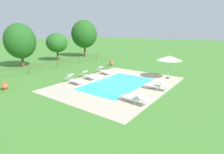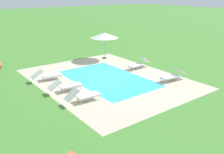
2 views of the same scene
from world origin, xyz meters
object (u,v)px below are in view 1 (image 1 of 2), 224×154
sun_lounger_north_far (88,76)px  terracotta_urn_near_fence (5,86)px  sun_lounger_north_near_steps (74,80)px  tree_far_east (84,34)px  sun_lounger_south_mid (134,98)px  sun_lounger_north_end (155,85)px  terracotta_urn_by_tree (111,63)px  tree_far_west (57,43)px  sun_lounger_north_mid (103,71)px  patio_umbrella_open_foreground (169,58)px  tree_centre (20,41)px

sun_lounger_north_far → terracotta_urn_near_fence: 7.22m
sun_lounger_north_near_steps → tree_far_east: (12.93, 11.20, 3.63)m
sun_lounger_north_near_steps → sun_lounger_south_mid: bearing=-95.8°
sun_lounger_south_mid → sun_lounger_north_far: bearing=68.6°
sun_lounger_north_end → terracotta_urn_by_tree: (6.02, 8.92, 0.02)m
sun_lounger_south_mid → tree_far_east: tree_far_east is taller
terracotta_urn_by_tree → terracotta_urn_near_fence: bearing=175.7°
terracotta_urn_near_fence → tree_far_west: (11.77, 8.37, 2.45)m
sun_lounger_north_end → tree_far_west: 18.97m
sun_lounger_south_mid → terracotta_urn_by_tree: size_ratio=2.85×
terracotta_urn_by_tree → sun_lounger_north_mid: bearing=-154.3°
sun_lounger_north_far → terracotta_urn_near_fence: sun_lounger_north_far is taller
sun_lounger_north_mid → patio_umbrella_open_foreground: (2.41, -6.45, 1.71)m
sun_lounger_north_mid → sun_lounger_north_end: bearing=-103.8°
sun_lounger_north_mid → tree_centre: bearing=105.9°
patio_umbrella_open_foreground → tree_far_west: bearing=89.0°
sun_lounger_north_near_steps → sun_lounger_south_mid: (-0.67, -6.61, -0.01)m
sun_lounger_north_far → sun_lounger_north_mid: bearing=1.4°
sun_lounger_north_mid → terracotta_urn_near_fence: sun_lounger_north_mid is taller
patio_umbrella_open_foreground → sun_lounger_north_end: bearing=-174.8°
sun_lounger_north_near_steps → sun_lounger_north_far: bearing=1.9°
tree_centre → tree_far_east: size_ratio=0.87×
sun_lounger_south_mid → tree_centre: bearing=83.6°
sun_lounger_south_mid → terracotta_urn_by_tree: sun_lounger_south_mid is taller
sun_lounger_north_far → sun_lounger_north_end: bearing=-82.5°
sun_lounger_north_mid → terracotta_urn_near_fence: 9.57m
terracotta_urn_near_fence → tree_far_west: 14.65m
sun_lounger_north_near_steps → sun_lounger_north_end: 7.27m
sun_lounger_north_near_steps → sun_lounger_north_end: bearing=-67.2°
sun_lounger_north_end → tree_far_east: tree_far_east is taller
sun_lounger_north_near_steps → patio_umbrella_open_foreground: size_ratio=0.83×
sun_lounger_north_end → tree_centre: 18.28m
tree_centre → tree_far_east: (11.60, -0.08, 0.63)m
sun_lounger_north_end → terracotta_urn_near_fence: size_ratio=3.17×
terracotta_urn_near_fence → tree_centre: 10.41m
sun_lounger_north_near_steps → patio_umbrella_open_foreground: 9.52m
sun_lounger_north_far → patio_umbrella_open_foreground: 8.28m
sun_lounger_north_near_steps → patio_umbrella_open_foreground: bearing=-42.5°
sun_lounger_north_near_steps → sun_lounger_south_mid: sun_lounger_north_near_steps is taller
sun_lounger_north_end → tree_centre: size_ratio=0.36×
sun_lounger_north_mid → tree_far_west: size_ratio=0.49×
terracotta_urn_by_tree → tree_centre: size_ratio=0.13×
sun_lounger_south_mid → tree_centre: tree_centre is taller
sun_lounger_north_mid → sun_lounger_north_end: (-1.68, -6.83, 0.01)m
tree_far_east → sun_lounger_north_mid: bearing=-127.3°
sun_lounger_north_far → terracotta_urn_by_tree: 7.23m
terracotta_urn_by_tree → tree_far_west: 9.82m
sun_lounger_north_mid → sun_lounger_south_mid: size_ratio=1.00×
sun_lounger_north_far → patio_umbrella_open_foreground: bearing=-52.1°
terracotta_urn_by_tree → patio_umbrella_open_foreground: bearing=-102.7°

